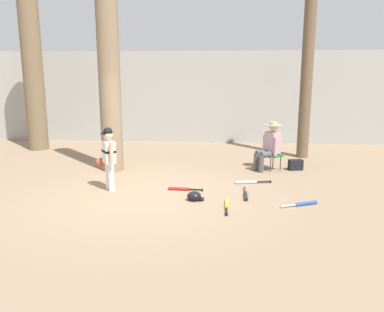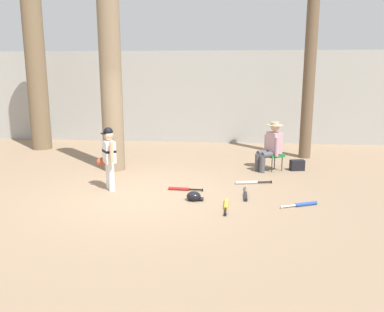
# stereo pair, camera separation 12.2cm
# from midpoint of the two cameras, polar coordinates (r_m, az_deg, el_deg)

# --- Properties ---
(ground_plane) EXTENTS (60.00, 60.00, 0.00)m
(ground_plane) POSITION_cam_midpoint_polar(r_m,az_deg,el_deg) (7.89, -6.74, -5.66)
(ground_plane) COLOR #897056
(concrete_back_wall) EXTENTS (18.00, 0.36, 3.08)m
(concrete_back_wall) POSITION_cam_midpoint_polar(r_m,az_deg,el_deg) (13.73, -1.40, 8.55)
(concrete_back_wall) COLOR #9E9E99
(concrete_back_wall) RESTS_ON ground
(tree_near_player) EXTENTS (0.68, 0.68, 5.37)m
(tree_near_player) POSITION_cam_midpoint_polar(r_m,az_deg,el_deg) (9.74, -11.33, 11.68)
(tree_near_player) COLOR #7F6B51
(tree_near_player) RESTS_ON ground
(tree_behind_spectator) EXTENTS (0.45, 0.45, 4.64)m
(tree_behind_spectator) POSITION_cam_midpoint_polar(r_m,az_deg,el_deg) (11.45, 16.84, 10.11)
(tree_behind_spectator) COLOR brown
(tree_behind_spectator) RESTS_ON ground
(young_ballplayer) EXTENTS (0.51, 0.51, 1.31)m
(young_ballplayer) POSITION_cam_midpoint_polar(r_m,az_deg,el_deg) (8.18, -11.56, 0.22)
(young_ballplayer) COLOR white
(young_ballplayer) RESTS_ON ground
(folding_stool) EXTENTS (0.55, 0.55, 0.41)m
(folding_stool) POSITION_cam_midpoint_polar(r_m,az_deg,el_deg) (9.93, 12.07, 0.04)
(folding_stool) COLOR #196B2D
(folding_stool) RESTS_ON ground
(seated_spectator) EXTENTS (0.66, 0.57, 1.20)m
(seated_spectator) POSITION_cam_midpoint_polar(r_m,az_deg,el_deg) (9.82, 11.68, 1.57)
(seated_spectator) COLOR #47474C
(seated_spectator) RESTS_ON ground
(handbag_beside_stool) EXTENTS (0.37, 0.25, 0.26)m
(handbag_beside_stool) POSITION_cam_midpoint_polar(r_m,az_deg,el_deg) (10.09, 15.31, -1.29)
(handbag_beside_stool) COLOR black
(handbag_beside_stool) RESTS_ON ground
(tree_far_left) EXTENTS (0.83, 0.83, 5.12)m
(tree_far_left) POSITION_cam_midpoint_polar(r_m,az_deg,el_deg) (13.16, -21.28, 10.32)
(tree_far_left) COLOR brown
(tree_far_left) RESTS_ON ground
(bat_aluminum_silver) EXTENTS (0.80, 0.21, 0.07)m
(bat_aluminum_silver) POSITION_cam_midpoint_polar(r_m,az_deg,el_deg) (8.70, 8.70, -3.80)
(bat_aluminum_silver) COLOR #B7BCC6
(bat_aluminum_silver) RESTS_ON ground
(bat_yellow_trainer) EXTENTS (0.08, 0.79, 0.07)m
(bat_yellow_trainer) POSITION_cam_midpoint_polar(r_m,az_deg,el_deg) (7.21, 5.42, -7.08)
(bat_yellow_trainer) COLOR yellow
(bat_yellow_trainer) RESTS_ON ground
(bat_red_barrel) EXTENTS (0.72, 0.11, 0.07)m
(bat_red_barrel) POSITION_cam_midpoint_polar(r_m,az_deg,el_deg) (8.14, -1.10, -4.78)
(bat_red_barrel) COLOR red
(bat_red_barrel) RESTS_ON ground
(bat_black_composite) EXTENTS (0.07, 0.78, 0.07)m
(bat_black_composite) POSITION_cam_midpoint_polar(r_m,az_deg,el_deg) (7.80, 8.19, -5.66)
(bat_black_composite) COLOR black
(bat_black_composite) RESTS_ON ground
(bat_blue_youth) EXTENTS (0.71, 0.36, 0.07)m
(bat_blue_youth) POSITION_cam_midpoint_polar(r_m,az_deg,el_deg) (7.51, 16.25, -6.73)
(bat_blue_youth) COLOR #2347AD
(bat_blue_youth) RESTS_ON ground
(batting_helmet_black) EXTENTS (0.32, 0.25, 0.19)m
(batting_helmet_black) POSITION_cam_midpoint_polar(r_m,az_deg,el_deg) (7.51, 0.74, -5.85)
(batting_helmet_black) COLOR black
(batting_helmet_black) RESTS_ON ground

